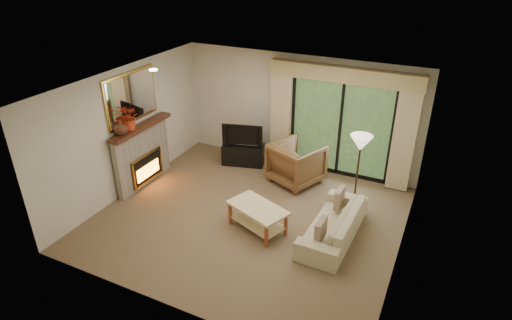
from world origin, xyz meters
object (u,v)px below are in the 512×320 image
at_px(sofa, 333,223).
at_px(coffee_table, 258,218).
at_px(media_console, 243,154).
at_px(armchair, 296,163).

bearing_deg(sofa, coffee_table, -71.90).
bearing_deg(coffee_table, media_console, 143.76).
distance_m(sofa, coffee_table, 1.36).
bearing_deg(armchair, coffee_table, 112.85).
height_order(armchair, coffee_table, armchair).
height_order(media_console, coffee_table, coffee_table).
bearing_deg(coffee_table, armchair, 111.04).
height_order(sofa, coffee_table, sofa).
bearing_deg(sofa, armchair, -138.71).
xyz_separation_m(media_console, armchair, (1.43, -0.26, 0.21)).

